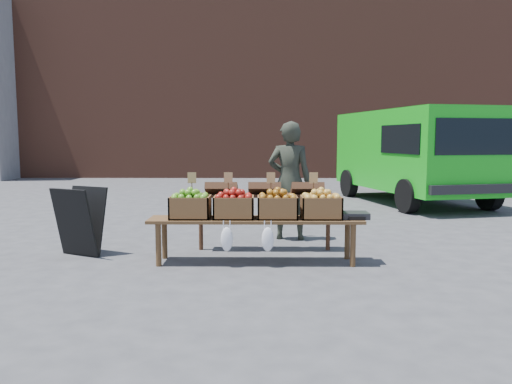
# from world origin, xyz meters

# --- Properties ---
(ground) EXTENTS (80.00, 80.00, 0.00)m
(ground) POSITION_xyz_m (0.00, 0.00, 0.00)
(ground) COLOR #424244
(brick_building) EXTENTS (24.00, 4.00, 10.00)m
(brick_building) POSITION_xyz_m (0.00, 15.00, 5.00)
(brick_building) COLOR brown
(brick_building) RESTS_ON ground
(delivery_van) EXTENTS (3.35, 5.37, 2.23)m
(delivery_van) POSITION_xyz_m (3.30, 5.49, 1.12)
(delivery_van) COLOR #13AF18
(delivery_van) RESTS_ON ground
(vendor) EXTENTS (0.73, 0.53, 1.84)m
(vendor) POSITION_xyz_m (0.03, 1.00, 0.92)
(vendor) COLOR #272C22
(vendor) RESTS_ON ground
(chalkboard_sign) EXTENTS (0.70, 0.57, 0.94)m
(chalkboard_sign) POSITION_xyz_m (-2.85, -0.13, 0.47)
(chalkboard_sign) COLOR black
(chalkboard_sign) RESTS_ON ground
(back_table) EXTENTS (2.10, 0.44, 1.04)m
(back_table) POSITION_xyz_m (-0.37, 0.23, 0.52)
(back_table) COLOR #3E2516
(back_table) RESTS_ON ground
(display_bench) EXTENTS (2.70, 0.56, 0.57)m
(display_bench) POSITION_xyz_m (-0.48, -0.49, 0.28)
(display_bench) COLOR #4F351D
(display_bench) RESTS_ON ground
(crate_golden_apples) EXTENTS (0.50, 0.40, 0.28)m
(crate_golden_apples) POSITION_xyz_m (-1.31, -0.49, 0.71)
(crate_golden_apples) COLOR #54901C
(crate_golden_apples) RESTS_ON display_bench
(crate_russet_pears) EXTENTS (0.50, 0.40, 0.28)m
(crate_russet_pears) POSITION_xyz_m (-0.76, -0.49, 0.71)
(crate_russet_pears) COLOR maroon
(crate_russet_pears) RESTS_ON display_bench
(crate_red_apples) EXTENTS (0.50, 0.40, 0.28)m
(crate_red_apples) POSITION_xyz_m (-0.21, -0.49, 0.71)
(crate_red_apples) COLOR #A76315
(crate_red_apples) RESTS_ON display_bench
(crate_green_apples) EXTENTS (0.50, 0.40, 0.28)m
(crate_green_apples) POSITION_xyz_m (0.34, -0.49, 0.71)
(crate_green_apples) COLOR #A7A328
(crate_green_apples) RESTS_ON display_bench
(weighing_scale) EXTENTS (0.34, 0.30, 0.08)m
(weighing_scale) POSITION_xyz_m (0.77, -0.49, 0.61)
(weighing_scale) COLOR #232326
(weighing_scale) RESTS_ON display_bench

